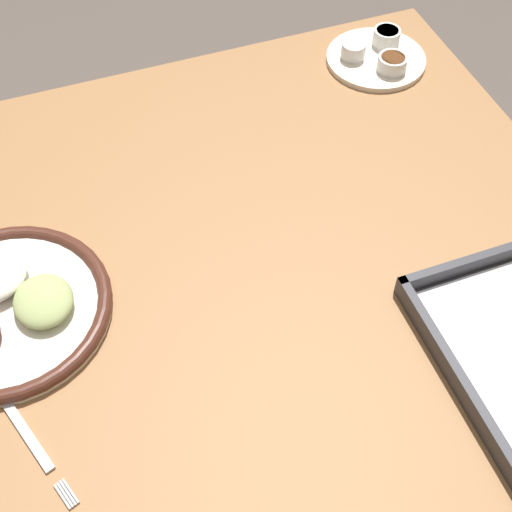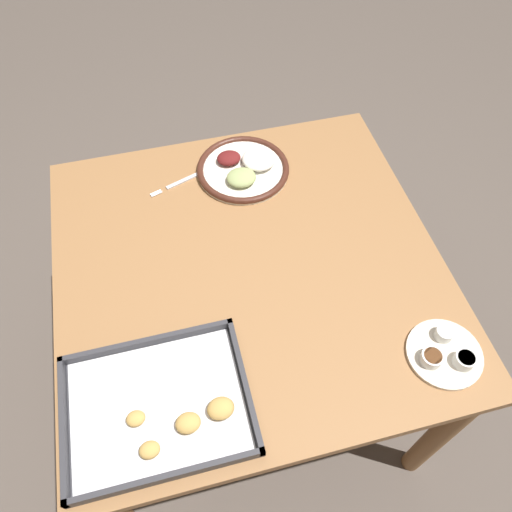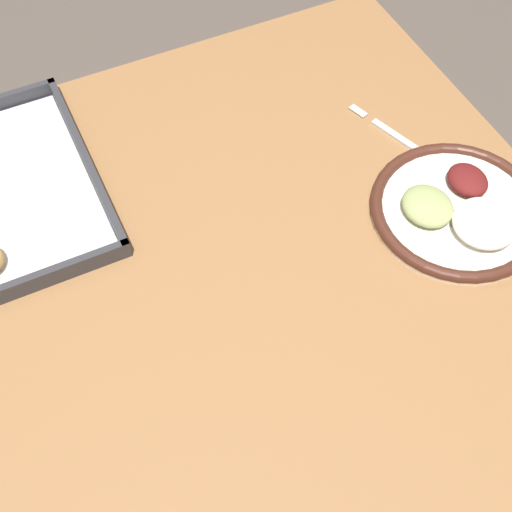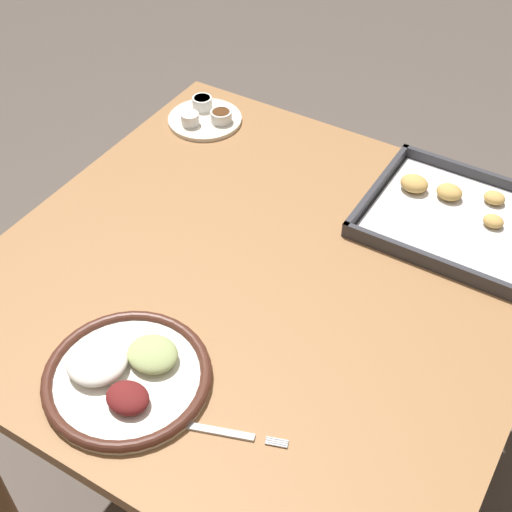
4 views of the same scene
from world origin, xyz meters
name	(u,v)px [view 1 (image 1 of 4)]	position (x,y,z in m)	size (l,w,h in m)	color
ground_plane	(259,475)	(0.00, 0.00, 0.00)	(8.00, 8.00, 0.00)	#564C44
dining_table	(260,321)	(0.00, 0.00, 0.63)	(1.01, 1.01, 0.74)	olive
dinner_plate	(6,306)	(-0.07, -0.34, 0.75)	(0.28, 0.28, 0.05)	white
fork	(25,431)	(0.11, -0.34, 0.74)	(0.20, 0.08, 0.00)	silver
saucer_plate	(377,55)	(-0.38, 0.37, 0.75)	(0.18, 0.18, 0.04)	beige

